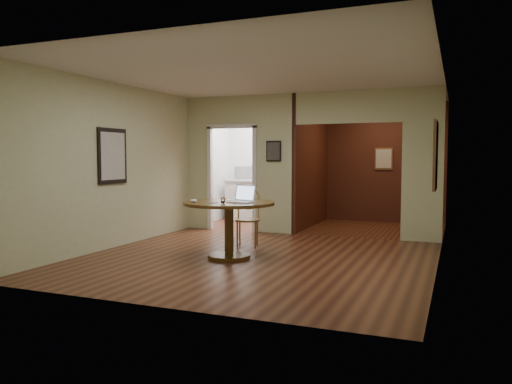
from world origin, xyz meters
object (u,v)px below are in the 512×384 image
at_px(dining_table, 229,216).
at_px(closed_laptop, 237,200).
at_px(chair, 248,214).
at_px(open_laptop, 243,198).

height_order(dining_table, closed_laptop, closed_laptop).
xyz_separation_m(chair, open_laptop, (0.36, -1.03, 0.35)).
bearing_deg(closed_laptop, open_laptop, -72.63).
xyz_separation_m(chair, closed_laptop, (0.18, -0.85, 0.30)).
bearing_deg(dining_table, closed_laptop, 74.36).
height_order(dining_table, chair, chair).
bearing_deg(dining_table, chair, 97.51).
xyz_separation_m(dining_table, closed_laptop, (0.05, 0.17, 0.23)).
distance_m(chair, closed_laptop, 0.92).
distance_m(dining_table, chair, 1.03).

